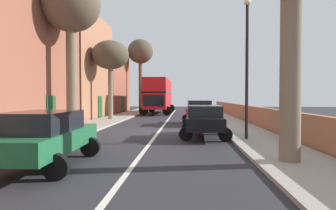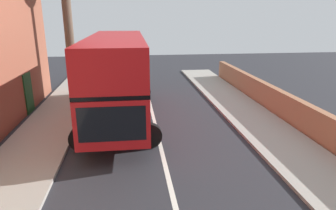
{
  "view_description": "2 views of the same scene",
  "coord_description": "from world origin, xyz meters",
  "views": [
    {
      "loc": [
        1.54,
        -16.25,
        2.02
      ],
      "look_at": [
        -0.28,
        12.81,
        1.17
      ],
      "focal_mm": 30.04,
      "sensor_mm": 36.0,
      "label": 1
    },
    {
      "loc": [
        -1.08,
        3.18,
        5.02
      ],
      "look_at": [
        0.49,
        15.47,
        1.25
      ],
      "focal_mm": 31.78,
      "sensor_mm": 36.0,
      "label": 2
    }
  ],
  "objects": [
    {
      "name": "double_decker_bus",
      "position": [
        -1.7,
        17.42,
        2.35
      ],
      "size": [
        3.61,
        10.24,
        4.06
      ],
      "color": "red",
      "rests_on": "ground"
    }
  ]
}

